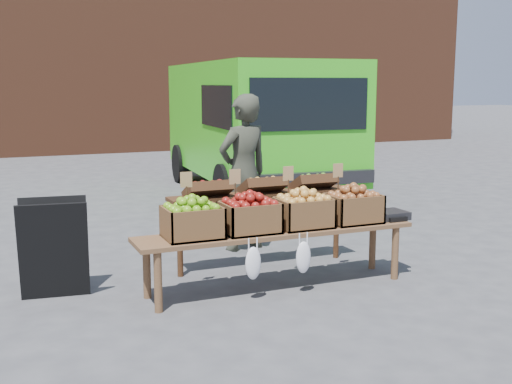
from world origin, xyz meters
name	(u,v)px	position (x,y,z in m)	size (l,w,h in m)	color
ground	(352,295)	(0.00, 0.00, 0.00)	(80.00, 80.00, 0.00)	#48484B
delivery_van	(255,129)	(1.40, 5.56, 1.13)	(2.32, 5.06, 2.27)	green
vendor	(244,173)	(-0.29, 1.94, 0.90)	(0.66, 0.43, 1.81)	#323529
chalkboard_sign	(54,248)	(-2.51, 1.01, 0.46)	(0.60, 0.33, 0.91)	black
back_table	(262,219)	(-0.39, 1.17, 0.52)	(2.10, 0.44, 1.04)	#3C2312
display_bench	(277,259)	(-0.55, 0.45, 0.28)	(2.70, 0.56, 0.57)	brown
crate_golden_apples	(192,222)	(-1.38, 0.45, 0.71)	(0.50, 0.40, 0.28)	#4B830F
crate_russet_pears	(250,217)	(-0.83, 0.45, 0.71)	(0.50, 0.40, 0.28)	#660909
crate_red_apples	(303,213)	(-0.28, 0.45, 0.71)	(0.50, 0.40, 0.28)	gold
crate_green_apples	(353,208)	(0.27, 0.45, 0.71)	(0.50, 0.40, 0.28)	#A45F2E
weighing_scale	(389,215)	(0.70, 0.45, 0.61)	(0.34, 0.30, 0.08)	black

